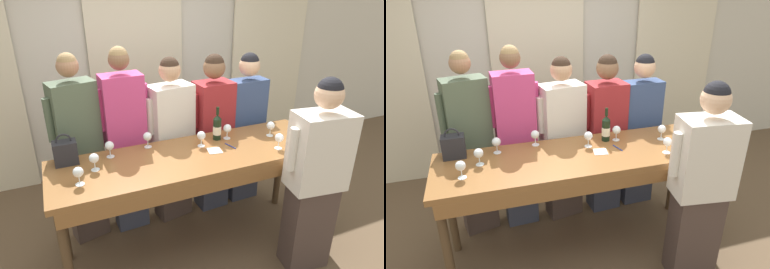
% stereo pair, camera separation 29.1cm
% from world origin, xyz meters
% --- Properties ---
extents(ground_plane, '(18.00, 18.00, 0.00)m').
position_xyz_m(ground_plane, '(0.00, 0.00, 0.00)').
color(ground_plane, brown).
extents(wall_back, '(12.00, 0.06, 2.80)m').
position_xyz_m(wall_back, '(0.00, 1.86, 1.40)').
color(wall_back, beige).
rests_on(wall_back, ground_plane).
extents(curtain_panel_center, '(1.17, 0.03, 2.69)m').
position_xyz_m(curtain_panel_center, '(0.00, 1.80, 1.34)').
color(curtain_panel_center, beige).
rests_on(curtain_panel_center, ground_plane).
extents(curtain_panel_right, '(1.17, 0.03, 2.69)m').
position_xyz_m(curtain_panel_right, '(1.94, 1.80, 1.34)').
color(curtain_panel_right, beige).
rests_on(curtain_panel_right, ground_plane).
extents(tasting_bar, '(2.42, 0.73, 1.00)m').
position_xyz_m(tasting_bar, '(0.00, -0.03, 0.89)').
color(tasting_bar, brown).
rests_on(tasting_bar, ground_plane).
extents(wine_bottle, '(0.08, 0.08, 0.32)m').
position_xyz_m(wine_bottle, '(0.30, 0.20, 1.12)').
color(wine_bottle, black).
rests_on(wine_bottle, tasting_bar).
extents(handbag, '(0.18, 0.12, 0.26)m').
position_xyz_m(handbag, '(-1.02, 0.25, 1.10)').
color(handbag, '#232328').
rests_on(handbag, tasting_bar).
extents(wine_glass_front_left, '(0.08, 0.08, 0.14)m').
position_xyz_m(wine_glass_front_left, '(-0.68, 0.23, 1.10)').
color(wine_glass_front_left, white).
rests_on(wine_glass_front_left, tasting_bar).
extents(wine_glass_front_mid, '(0.08, 0.08, 0.14)m').
position_xyz_m(wine_glass_front_mid, '(0.11, 0.12, 1.10)').
color(wine_glass_front_mid, white).
rests_on(wine_glass_front_mid, tasting_bar).
extents(wine_glass_front_right, '(0.08, 0.08, 0.14)m').
position_xyz_m(wine_glass_front_right, '(0.71, -0.19, 1.10)').
color(wine_glass_front_right, white).
rests_on(wine_glass_front_right, tasting_bar).
extents(wine_glass_center_left, '(0.08, 0.08, 0.14)m').
position_xyz_m(wine_glass_center_left, '(0.40, 0.17, 1.10)').
color(wine_glass_center_left, white).
rests_on(wine_glass_center_left, tasting_bar).
extents(wine_glass_center_mid, '(0.08, 0.08, 0.14)m').
position_xyz_m(wine_glass_center_mid, '(0.81, 0.07, 1.10)').
color(wine_glass_center_mid, white).
rests_on(wine_glass_center_mid, tasting_bar).
extents(wine_glass_center_right, '(0.08, 0.08, 0.14)m').
position_xyz_m(wine_glass_center_right, '(-0.96, -0.12, 1.10)').
color(wine_glass_center_right, white).
rests_on(wine_glass_center_right, tasting_bar).
extents(wine_glass_back_left, '(0.08, 0.08, 0.14)m').
position_xyz_m(wine_glass_back_left, '(-0.83, 0.05, 1.10)').
color(wine_glass_back_left, white).
rests_on(wine_glass_back_left, tasting_bar).
extents(wine_glass_back_mid, '(0.08, 0.08, 0.14)m').
position_xyz_m(wine_glass_back_mid, '(-0.33, 0.28, 1.10)').
color(wine_glass_back_mid, white).
rests_on(wine_glass_back_mid, tasting_bar).
extents(napkin, '(0.14, 0.14, 0.00)m').
position_xyz_m(napkin, '(0.18, -0.01, 1.00)').
color(napkin, white).
rests_on(napkin, tasting_bar).
extents(pen, '(0.04, 0.13, 0.01)m').
position_xyz_m(pen, '(0.35, 0.01, 1.00)').
color(pen, '#193399').
rests_on(pen, tasting_bar).
extents(guest_olive_jacket, '(0.49, 0.31, 1.82)m').
position_xyz_m(guest_olive_jacket, '(-0.89, 0.57, 0.94)').
color(guest_olive_jacket, '#473833').
rests_on(guest_olive_jacket, ground_plane).
extents(guest_pink_top, '(0.48, 0.25, 1.85)m').
position_xyz_m(guest_pink_top, '(-0.47, 0.57, 0.95)').
color(guest_pink_top, '#383D51').
rests_on(guest_pink_top, ground_plane).
extents(guest_cream_sweater, '(0.53, 0.32, 1.72)m').
position_xyz_m(guest_cream_sweater, '(-0.01, 0.57, 0.88)').
color(guest_cream_sweater, '#473833').
rests_on(guest_cream_sweater, ground_plane).
extents(guest_striped_shirt, '(0.49, 0.30, 1.71)m').
position_xyz_m(guest_striped_shirt, '(0.45, 0.57, 0.89)').
color(guest_striped_shirt, '#383D51').
rests_on(guest_striped_shirt, ground_plane).
extents(guest_navy_coat, '(0.51, 0.22, 1.70)m').
position_xyz_m(guest_navy_coat, '(0.85, 0.57, 0.90)').
color(guest_navy_coat, '#383D51').
rests_on(guest_navy_coat, ground_plane).
extents(host_pouring, '(0.56, 0.33, 1.72)m').
position_xyz_m(host_pouring, '(0.82, -0.57, 0.87)').
color(host_pouring, '#473833').
rests_on(host_pouring, ground_plane).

